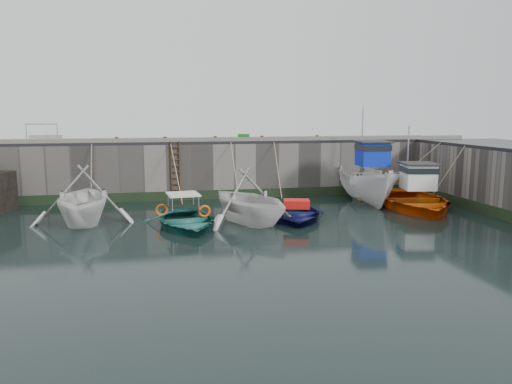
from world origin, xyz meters
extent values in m
plane|color=black|center=(0.00, 0.00, 0.00)|extent=(120.00, 120.00, 0.00)
cube|color=slate|center=(0.00, 12.50, 1.50)|extent=(30.00, 5.00, 3.00)
cube|color=black|center=(0.00, 12.50, 3.08)|extent=(30.00, 5.00, 0.16)
cube|color=slate|center=(0.00, 10.15, 3.26)|extent=(30.00, 0.30, 0.20)
cube|color=black|center=(0.00, 9.96, 0.25)|extent=(30.00, 0.08, 0.50)
cube|color=black|center=(11.96, 2.50, 0.25)|extent=(0.08, 15.00, 0.50)
cylinder|color=#3F1E0F|center=(-2.22, 9.92, 1.60)|extent=(0.07, 0.07, 3.20)
cylinder|color=#3F1E0F|center=(-1.78, 9.92, 1.60)|extent=(0.07, 0.07, 3.20)
cube|color=#3F1E0F|center=(-2.00, 9.90, 0.25)|extent=(0.44, 0.06, 0.05)
cube|color=#3F1E0F|center=(-2.00, 9.90, 0.58)|extent=(0.44, 0.06, 0.05)
cube|color=#3F1E0F|center=(-2.00, 9.90, 0.91)|extent=(0.44, 0.06, 0.05)
cube|color=#3F1E0F|center=(-2.00, 9.90, 1.24)|extent=(0.44, 0.06, 0.05)
cube|color=#3F1E0F|center=(-2.00, 9.90, 1.57)|extent=(0.44, 0.06, 0.05)
cube|color=#3F1E0F|center=(-2.00, 9.90, 1.90)|extent=(0.44, 0.06, 0.05)
cube|color=#3F1E0F|center=(-2.00, 9.90, 2.23)|extent=(0.44, 0.06, 0.05)
cube|color=#3F1E0F|center=(-2.00, 9.90, 2.56)|extent=(0.44, 0.06, 0.05)
cube|color=#3F1E0F|center=(-2.00, 9.90, 2.89)|extent=(0.44, 0.06, 0.05)
imported|color=silver|center=(-6.13, 5.28, 0.00)|extent=(4.76, 5.45, 2.77)
imported|color=#1A5B54|center=(-1.86, 3.60, 0.00)|extent=(3.97, 5.18, 1.00)
imported|color=silver|center=(0.86, 3.85, 0.00)|extent=(6.04, 6.39, 2.66)
imported|color=#090C3B|center=(3.06, 4.19, 0.00)|extent=(4.16, 5.14, 0.94)
imported|color=silver|center=(7.94, 7.49, 0.82)|extent=(2.86, 6.27, 2.35)
cube|color=#0D25CA|center=(7.89, 6.90, 2.60)|extent=(1.54, 1.63, 1.20)
cube|color=black|center=(7.89, 6.90, 2.95)|extent=(1.60, 1.69, 0.28)
cube|color=#262628|center=(7.89, 6.90, 3.24)|extent=(1.76, 1.85, 0.08)
cylinder|color=#A5A8AD|center=(8.06, 8.69, 3.50)|extent=(0.08, 0.08, 3.00)
imported|color=#E5580C|center=(9.50, 5.50, 0.34)|extent=(6.01, 7.51, 1.39)
cube|color=white|center=(9.38, 4.91, 1.64)|extent=(1.67, 1.74, 1.20)
cube|color=black|center=(9.38, 4.91, 1.99)|extent=(1.74, 1.82, 0.28)
cube|color=#262628|center=(9.38, 4.91, 2.28)|extent=(1.90, 1.98, 0.08)
cylinder|color=#A5A8AD|center=(9.73, 6.68, 2.54)|extent=(0.08, 0.08, 3.00)
cube|color=#167922|center=(2.03, 11.74, 3.32)|extent=(0.74, 0.58, 0.32)
cylinder|color=#A5A8AD|center=(-9.50, 10.60, 3.66)|extent=(0.05, 0.05, 1.00)
cylinder|color=#A5A8AD|center=(-8.00, 10.60, 3.66)|extent=(0.05, 0.05, 1.00)
cylinder|color=#A5A8AD|center=(-8.75, 10.60, 4.12)|extent=(1.50, 0.05, 0.05)
cube|color=gray|center=(-8.75, 11.10, 3.25)|extent=(1.60, 0.35, 0.18)
cube|color=gray|center=(-8.75, 11.45, 3.43)|extent=(1.60, 0.35, 0.18)
cylinder|color=#3F1E0F|center=(-5.00, 10.25, 3.30)|extent=(0.18, 0.18, 0.28)
cylinder|color=#3F1E0F|center=(-2.50, 10.25, 3.30)|extent=(0.18, 0.18, 0.28)
cylinder|color=#3F1E0F|center=(0.20, 10.25, 3.30)|extent=(0.18, 0.18, 0.28)
cylinder|color=#3F1E0F|center=(2.80, 10.25, 3.30)|extent=(0.18, 0.18, 0.28)
cylinder|color=#3F1E0F|center=(6.00, 10.25, 3.30)|extent=(0.18, 0.18, 0.28)
camera|label=1|loc=(-2.94, -16.95, 4.68)|focal=35.00mm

